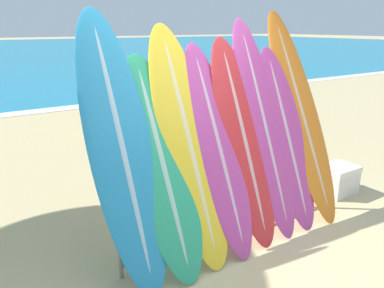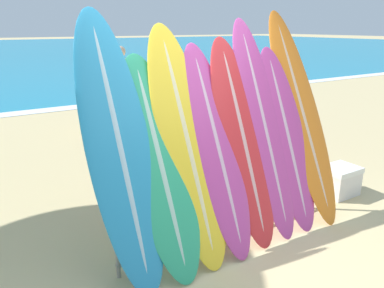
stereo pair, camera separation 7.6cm
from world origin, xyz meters
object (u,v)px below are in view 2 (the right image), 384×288
surfboard_slot_1 (160,165)px  surfboard_slot_3 (217,149)px  surfboard_slot_6 (287,138)px  surfboard_slot_0 (119,147)px  surfboard_slot_5 (263,127)px  surfboard_slot_2 (187,143)px  surfboard_rack (232,199)px  cooler_box (339,180)px  person_near_water (122,83)px  surfboard_slot_7 (302,115)px  person_mid_beach (242,92)px  person_far_left (93,92)px  surfboard_slot_4 (242,141)px

surfboard_slot_1 → surfboard_slot_3: surfboard_slot_3 is taller
surfboard_slot_6 → surfboard_slot_3: bearing=179.0°
surfboard_slot_0 → surfboard_slot_5: size_ratio=1.04×
surfboard_slot_2 → surfboard_slot_3: size_ratio=1.09×
surfboard_rack → surfboard_slot_0: surfboard_slot_0 is taller
surfboard_slot_0 → surfboard_rack: bearing=-7.3°
surfboard_slot_2 → cooler_box: (2.39, -0.01, -0.92)m
person_near_water → surfboard_slot_0: bearing=-155.1°
person_near_water → cooler_box: bearing=-121.7°
surfboard_slot_0 → surfboard_slot_7: bearing=0.4°
surfboard_slot_6 → person_mid_beach: size_ratio=1.16×
surfboard_slot_0 → surfboard_slot_3: 1.00m
surfboard_rack → surfboard_slot_5: bearing=13.1°
surfboard_rack → person_far_left: 4.72m
surfboard_rack → cooler_box: bearing=3.1°
surfboard_slot_5 → person_far_left: bearing=95.6°
surfboard_rack → surfboard_slot_4: surfboard_slot_4 is taller
surfboard_slot_4 → person_near_water: (0.70, 5.11, -0.08)m
surfboard_slot_2 → surfboard_slot_7: bearing=1.6°
surfboard_slot_5 → surfboard_rack: bearing=-166.9°
surfboard_slot_4 → person_far_left: (-0.13, 4.62, -0.14)m
cooler_box → surfboard_slot_1: bearing=-179.0°
person_far_left → person_mid_beach: bearing=-41.5°
surfboard_slot_1 → surfboard_slot_6: 1.59m
surfboard_slot_4 → surfboard_slot_1: bearing=-179.3°
surfboard_slot_0 → person_near_water: size_ratio=1.34×
surfboard_slot_1 → surfboard_slot_6: surfboard_slot_6 is taller
surfboard_slot_1 → surfboard_slot_2: surfboard_slot_2 is taller
surfboard_slot_5 → person_far_left: size_ratio=1.38×
surfboard_slot_6 → person_near_water: surfboard_slot_6 is taller
surfboard_slot_5 → surfboard_slot_6: surfboard_slot_5 is taller
surfboard_slot_2 → surfboard_slot_4: 0.65m
surfboard_slot_7 → person_far_left: surfboard_slot_7 is taller
surfboard_slot_6 → cooler_box: surfboard_slot_6 is taller
surfboard_slot_4 → surfboard_slot_0: bearing=176.7°
surfboard_slot_5 → cooler_box: 1.71m
surfboard_slot_2 → surfboard_slot_5: 0.96m
surfboard_slot_5 → person_near_water: 5.09m
surfboard_slot_6 → person_near_water: size_ratio=1.12×
surfboard_rack → surfboard_slot_6: surfboard_slot_6 is taller
surfboard_slot_3 → person_mid_beach: 3.94m
person_near_water → person_far_left: bearing=167.4°
surfboard_slot_4 → surfboard_slot_7: size_ratio=0.88×
surfboard_slot_3 → surfboard_slot_7: (1.30, 0.10, 0.17)m
surfboard_rack → person_mid_beach: (2.51, 2.96, 0.47)m
surfboard_slot_0 → person_far_left: bearing=75.4°
surfboard_slot_0 → cooler_box: 3.22m
surfboard_slot_1 → surfboard_slot_5: 1.30m
surfboard_slot_1 → person_far_left: 4.71m
surfboard_slot_3 → surfboard_slot_2: bearing=170.4°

